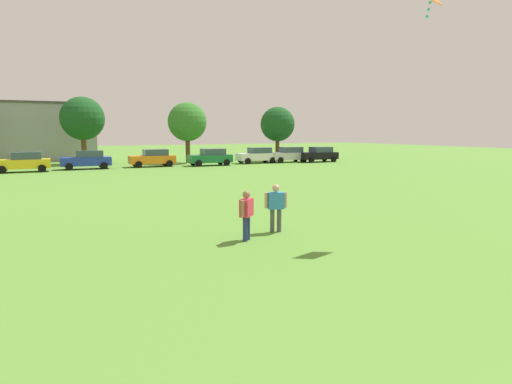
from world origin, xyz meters
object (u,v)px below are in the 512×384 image
Objects in this scene: parked_car_yellow_1 at (24,162)px; parked_car_silver_6 at (289,154)px; parked_car_blue_2 at (87,160)px; tree_right at (187,122)px; tree_left at (83,119)px; bystander_near_trees at (246,211)px; tree_far_right at (278,124)px; parked_car_orange_3 at (153,158)px; parked_car_green_4 at (211,157)px; adult_bystander at (276,204)px; parked_car_black_7 at (319,154)px; parked_car_white_5 at (257,155)px.

parked_car_yellow_1 is 1.00× the size of parked_car_silver_6.
tree_right reaches higher than parked_car_blue_2.
tree_right is (10.32, -2.91, -0.31)m from tree_left.
bystander_near_trees is 0.25× the size of tree_far_right.
parked_car_orange_3 is at bearing -141.37° from bystander_near_trees.
bystander_near_trees is at bearing -103.79° from tree_right.
tree_left is at bearing 170.17° from tree_far_right.
tree_right is (4.61, 3.67, 3.53)m from parked_car_orange_3.
tree_far_right is at bearing -9.83° from tree_left.
parked_car_silver_6 is at bearing -175.30° from parked_car_green_4.
tree_left is (5.36, 7.63, 3.84)m from parked_car_yellow_1.
parked_car_silver_6 is 0.69× the size of tree_far_right.
parked_car_blue_2 is (-3.66, 29.58, -0.11)m from adult_bystander.
tree_right is (-0.90, 4.76, 3.53)m from parked_car_green_4.
tree_left reaches higher than parked_car_yellow_1.
tree_far_right is at bearing -55.43° from parked_car_black_7.
tree_far_right is at bearing -94.85° from parked_car_silver_6.
tree_far_right is (21.27, 3.08, 3.35)m from parked_car_blue_2.
parked_car_blue_2 is at bearing -2.87° from parked_car_black_7.
tree_right is (8.35, 34.04, 3.45)m from bystander_near_trees.
bystander_near_trees is at bearing 94.31° from parked_car_blue_2.
adult_bystander is at bearing 59.47° from parked_car_silver_6.
tree_far_right is at bearing -171.76° from parked_car_blue_2.
tree_right is at bearing -148.14° from bystander_near_trees.
adult_bystander is 0.38× the size of parked_car_green_4.
tree_right is at bearing -20.27° from parked_car_black_7.
tree_right reaches higher than parked_car_green_4.
adult_bystander is 0.25× the size of tree_right.
tree_left is (-5.71, 6.58, 3.84)m from parked_car_orange_3.
tree_right is at bearing -160.28° from parked_car_blue_2.
parked_car_black_7 reaches higher than adult_bystander.
adult_bystander is 0.38× the size of parked_car_silver_6.
bystander_near_trees is at bearing -86.95° from tree_left.
tree_far_right reaches higher than parked_car_silver_6.
parked_car_orange_3 is (3.74, 30.36, -0.08)m from bystander_near_trees.
tree_far_right is (19.00, 33.31, 3.27)m from bystander_near_trees.
parked_car_blue_2 and parked_car_orange_3 have the same top height.
parked_car_blue_2 is 1.00× the size of parked_car_black_7.
tree_left reaches higher than parked_car_blue_2.
adult_bystander is 36.64m from tree_left.
parked_car_white_5 is at bearing -10.10° from parked_car_black_7.
tree_far_right reaches higher than adult_bystander.
tree_left reaches higher than parked_car_white_5.
adult_bystander is 29.80m from parked_car_blue_2.
parked_car_white_5 is at bearing 179.49° from parked_car_orange_3.
parked_car_orange_3 is at bearing -141.47° from tree_right.
parked_car_blue_2 is at bearing -4.72° from parked_car_green_4.
parked_car_blue_2 and parked_car_white_5 have the same top height.
bystander_near_trees is 36.38m from parked_car_black_7.
bystander_near_trees is 30.22m from parked_car_yellow_1.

